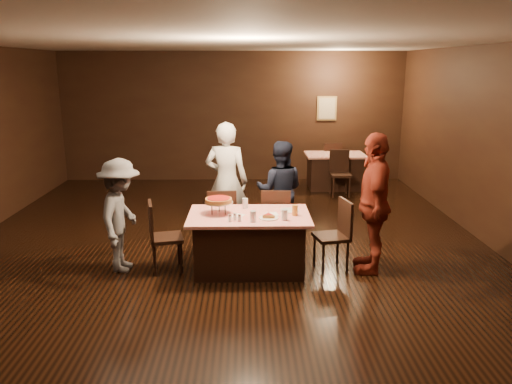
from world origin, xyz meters
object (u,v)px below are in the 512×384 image
at_px(back_table, 335,171).
at_px(diner_red_shirt, 374,203).
at_px(glass_front_left, 253,216).
at_px(glass_amber, 295,210).
at_px(glass_front_right, 285,215).
at_px(diner_navy_hoodie, 280,190).
at_px(plate_empty, 290,211).
at_px(glass_back, 245,203).
at_px(chair_back_near, 340,174).
at_px(diner_grey_knit, 121,215).
at_px(chair_back_far, 330,162).
at_px(main_table, 249,242).
at_px(chair_end_right, 331,235).
at_px(diner_white_jacket, 227,181).
at_px(chair_end_left, 166,236).
at_px(chair_far_left, 222,219).
at_px(pizza_stand, 219,200).
at_px(chair_far_right, 276,219).

relative_size(back_table, diner_red_shirt, 0.70).
distance_m(glass_front_left, glass_amber, 0.60).
relative_size(glass_front_left, glass_front_right, 1.00).
height_order(back_table, diner_navy_hoodie, diner_navy_hoodie).
bearing_deg(plate_empty, glass_back, 165.96).
relative_size(chair_back_near, diner_grey_knit, 0.63).
bearing_deg(chair_back_near, glass_front_right, -110.16).
bearing_deg(chair_back_far, diner_red_shirt, 82.29).
distance_m(back_table, glass_front_left, 5.27).
bearing_deg(diner_grey_knit, main_table, -88.17).
bearing_deg(chair_end_right, diner_white_jacket, -144.03).
bearing_deg(chair_end_left, plate_empty, -97.79).
bearing_deg(chair_end_left, diner_grey_knit, 74.40).
distance_m(chair_back_far, diner_white_jacket, 4.55).
distance_m(back_table, glass_amber, 4.86).
xyz_separation_m(main_table, glass_front_right, (0.45, -0.25, 0.46)).
distance_m(chair_back_far, glass_amber, 5.43).
xyz_separation_m(chair_far_left, pizza_stand, (0.00, -0.70, 0.48)).
bearing_deg(chair_far_right, diner_grey_knit, 23.26).
distance_m(diner_white_jacket, glass_back, 1.04).
relative_size(pizza_stand, glass_front_right, 2.71).
bearing_deg(plate_empty, glass_front_right, -104.04).
relative_size(chair_back_far, pizza_stand, 2.50).
distance_m(plate_empty, glass_back, 0.62).
bearing_deg(chair_end_left, glass_front_right, -112.14).
distance_m(chair_far_left, chair_back_far, 5.02).
height_order(main_table, diner_navy_hoodie, diner_navy_hoodie).
bearing_deg(glass_amber, diner_white_jacket, 125.20).
bearing_deg(plate_empty, diner_red_shirt, -11.03).
bearing_deg(glass_front_left, diner_red_shirt, 8.66).
bearing_deg(glass_front_right, plate_empty, 75.96).
bearing_deg(chair_far_left, chair_end_left, 42.31).
bearing_deg(chair_end_right, glass_front_left, -86.34).
bearing_deg(glass_front_left, pizza_stand, 142.13).
bearing_deg(plate_empty, diner_white_jacket, 128.14).
distance_m(chair_far_right, glass_front_right, 1.07).
bearing_deg(chair_far_right, chair_back_far, -104.87).
relative_size(back_table, chair_far_right, 1.37).
relative_size(main_table, chair_end_left, 1.68).
bearing_deg(chair_back_far, glass_back, 63.58).
relative_size(back_table, diner_white_jacket, 0.70).
distance_m(chair_back_far, diner_navy_hoodie, 4.18).
bearing_deg(plate_empty, chair_far_right, 104.04).
xyz_separation_m(chair_far_left, chair_back_near, (2.34, 3.15, 0.00)).
bearing_deg(chair_far_left, chair_far_right, 175.34).
xyz_separation_m(back_table, glass_back, (-1.99, -4.30, 0.46)).
bearing_deg(diner_white_jacket, main_table, 116.68).
height_order(glass_front_left, glass_amber, same).
height_order(glass_front_left, glass_back, same).
height_order(diner_grey_knit, diner_red_shirt, diner_red_shirt).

